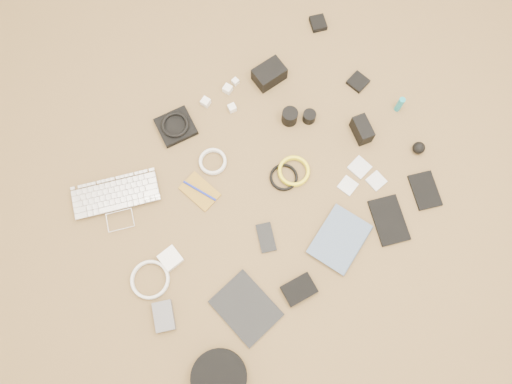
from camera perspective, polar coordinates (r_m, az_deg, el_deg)
room_shell at (r=0.90m, az=1.90°, el=20.94°), size 4.04×4.04×2.58m
laptop at (r=2.10m, az=-15.48°, el=-1.55°), size 0.42×0.36×0.03m
headphone_pouch at (r=2.16m, az=-9.14°, el=7.38°), size 0.17×0.16×0.03m
headphones at (r=2.14m, az=-9.23°, el=7.60°), size 0.14×0.14×0.01m
charger_a at (r=2.19m, az=-5.77°, el=10.19°), size 0.04×0.04×0.03m
charger_b at (r=2.21m, az=-3.26°, el=11.67°), size 0.04×0.04×0.03m
charger_c at (r=2.23m, az=-2.38°, el=12.51°), size 0.03×0.03×0.02m
charger_d at (r=2.17m, az=-2.75°, el=9.58°), size 0.04×0.04×0.03m
dslr_camera at (r=2.22m, az=1.52°, el=13.31°), size 0.13×0.09×0.08m
lens_pouch at (r=2.40m, az=7.11°, el=18.60°), size 0.09×0.09×0.03m
notebook_olive at (r=2.06m, az=-6.43°, el=0.07°), size 0.13×0.17×0.01m
pen_blue at (r=2.05m, az=-6.46°, el=0.14°), size 0.07×0.15×0.01m
cable_white_a at (r=2.09m, az=-4.95°, el=3.43°), size 0.15×0.15×0.01m
lens_a at (r=2.14m, az=3.87°, el=8.60°), size 0.07×0.07×0.07m
lens_b at (r=2.15m, az=6.10°, el=8.56°), size 0.06×0.06×0.05m
card_reader at (r=2.28m, az=11.58°, el=12.23°), size 0.09×0.09×0.02m
power_brick at (r=2.00m, az=-9.74°, el=-7.49°), size 0.08×0.08×0.03m
cable_white_b at (r=2.02m, az=-11.98°, el=-9.79°), size 0.20×0.20×0.01m
cable_black at (r=2.07m, az=3.18°, el=1.65°), size 0.14×0.14×0.01m
cable_yellow at (r=2.08m, az=4.33°, el=2.32°), size 0.17×0.17×0.02m
flash at (r=2.15m, az=12.01°, el=6.98°), size 0.08×0.12×0.08m
lens_cleaner at (r=2.23m, az=16.10°, el=9.60°), size 0.03×0.03×0.09m
battery_charger at (r=1.99m, az=-10.48°, el=-13.79°), size 0.11×0.13×0.03m
tablet at (r=1.97m, az=-1.15°, el=-13.12°), size 0.21×0.26×0.01m
phone at (r=2.00m, az=1.16°, el=-5.23°), size 0.10×0.13×0.01m
filter_case_left at (r=2.09m, az=10.44°, el=0.72°), size 0.08×0.08×0.01m
filter_case_mid at (r=2.12m, az=11.75°, el=2.78°), size 0.09×0.09×0.01m
filter_case_right at (r=2.12m, az=13.58°, el=1.25°), size 0.07×0.07×0.01m
air_blower at (r=2.19m, az=18.10°, el=4.82°), size 0.06×0.06×0.05m
headphone_case at (r=1.95m, az=-4.24°, el=-20.38°), size 0.27×0.27×0.06m
drive_case at (r=1.97m, az=4.94°, el=-11.04°), size 0.13×0.10×0.03m
paperback at (r=2.03m, az=11.65°, el=-6.67°), size 0.28×0.25×0.02m
notebook_black_a at (r=2.08m, az=14.95°, el=-3.14°), size 0.18×0.22×0.01m
notebook_black_b at (r=2.16m, az=18.74°, el=0.17°), size 0.15×0.18×0.01m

